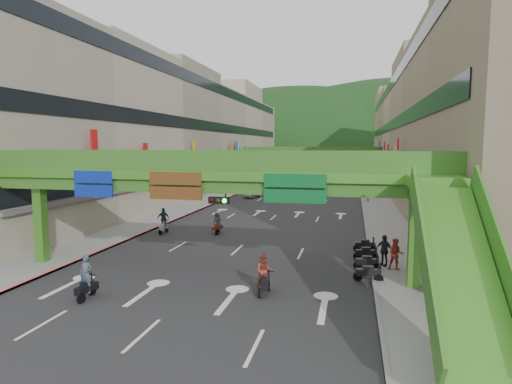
{
  "coord_description": "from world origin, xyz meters",
  "views": [
    {
      "loc": [
        7.86,
        -16.56,
        7.38
      ],
      "look_at": [
        0.0,
        18.0,
        3.5
      ],
      "focal_mm": 30.0,
      "sensor_mm": 36.0,
      "label": 1
    }
  ],
  "objects_px": {
    "overpass_near": "(221,186)",
    "car_yellow": "(282,194)",
    "scooter_rider_mid": "(264,274)",
    "car_silver": "(253,193)",
    "scooter_rider_near": "(86,278)",
    "pedestrian_red": "(396,257)"
  },
  "relations": [
    {
      "from": "car_yellow",
      "to": "overpass_near",
      "type": "bearing_deg",
      "value": -79.69
    },
    {
      "from": "scooter_rider_mid",
      "to": "scooter_rider_near",
      "type": "bearing_deg",
      "value": -162.58
    },
    {
      "from": "scooter_rider_near",
      "to": "pedestrian_red",
      "type": "bearing_deg",
      "value": 27.99
    },
    {
      "from": "overpass_near",
      "to": "car_yellow",
      "type": "height_order",
      "value": "overpass_near"
    },
    {
      "from": "overpass_near",
      "to": "scooter_rider_mid",
      "type": "distance_m",
      "value": 5.29
    },
    {
      "from": "car_silver",
      "to": "pedestrian_red",
      "type": "bearing_deg",
      "value": -54.67
    },
    {
      "from": "scooter_rider_mid",
      "to": "car_silver",
      "type": "distance_m",
      "value": 39.7
    },
    {
      "from": "car_silver",
      "to": "pedestrian_red",
      "type": "distance_m",
      "value": 36.97
    },
    {
      "from": "scooter_rider_near",
      "to": "scooter_rider_mid",
      "type": "bearing_deg",
      "value": 17.42
    },
    {
      "from": "overpass_near",
      "to": "car_yellow",
      "type": "distance_m",
      "value": 36.4
    },
    {
      "from": "overpass_near",
      "to": "car_silver",
      "type": "xyz_separation_m",
      "value": [
        -6.86,
        36.69,
        -4.57
      ]
    },
    {
      "from": "scooter_rider_near",
      "to": "pedestrian_red",
      "type": "distance_m",
      "value": 16.86
    },
    {
      "from": "scooter_rider_mid",
      "to": "car_yellow",
      "type": "bearing_deg",
      "value": 97.93
    },
    {
      "from": "scooter_rider_near",
      "to": "pedestrian_red",
      "type": "relative_size",
      "value": 1.18
    },
    {
      "from": "scooter_rider_near",
      "to": "pedestrian_red",
      "type": "xyz_separation_m",
      "value": [
        14.89,
        7.91,
        -0.11
      ]
    },
    {
      "from": "scooter_rider_mid",
      "to": "car_yellow",
      "type": "height_order",
      "value": "scooter_rider_mid"
    },
    {
      "from": "scooter_rider_mid",
      "to": "car_silver",
      "type": "bearing_deg",
      "value": 104.02
    },
    {
      "from": "overpass_near",
      "to": "scooter_rider_near",
      "type": "bearing_deg",
      "value": -141.01
    },
    {
      "from": "car_yellow",
      "to": "pedestrian_red",
      "type": "height_order",
      "value": "pedestrian_red"
    },
    {
      "from": "scooter_rider_mid",
      "to": "car_silver",
      "type": "height_order",
      "value": "scooter_rider_mid"
    },
    {
      "from": "scooter_rider_mid",
      "to": "pedestrian_red",
      "type": "relative_size",
      "value": 1.11
    },
    {
      "from": "scooter_rider_near",
      "to": "overpass_near",
      "type": "bearing_deg",
      "value": 38.99
    }
  ]
}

